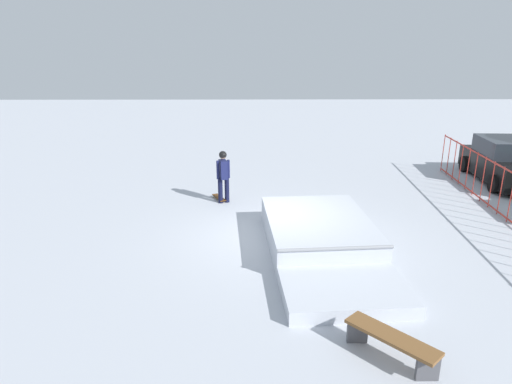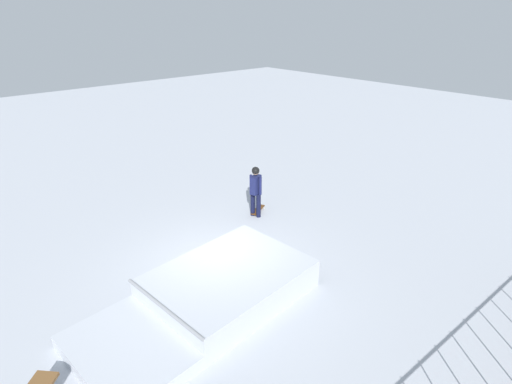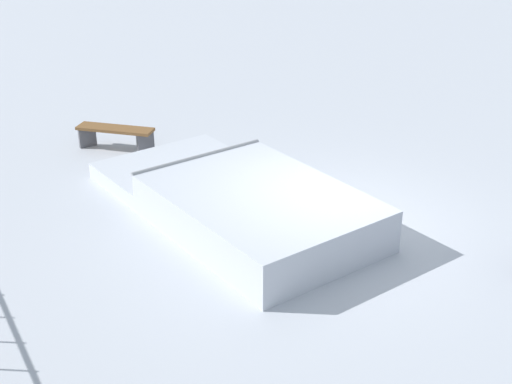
{
  "view_description": "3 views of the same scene",
  "coord_description": "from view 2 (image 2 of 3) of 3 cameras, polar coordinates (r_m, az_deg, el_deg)",
  "views": [
    {
      "loc": [
        11.44,
        -0.58,
        5.06
      ],
      "look_at": [
        -1.03,
        -0.48,
        0.9
      ],
      "focal_mm": 32.04,
      "sensor_mm": 36.0,
      "label": 1
    },
    {
      "loc": [
        5.32,
        7.43,
        6.19
      ],
      "look_at": [
        -2.47,
        -1.28,
        1.0
      ],
      "focal_mm": 28.55,
      "sensor_mm": 36.0,
      "label": 2
    },
    {
      "loc": [
        -7.71,
        6.43,
        5.32
      ],
      "look_at": [
        0.75,
        1.06,
        0.6
      ],
      "focal_mm": 48.61,
      "sensor_mm": 36.0,
      "label": 3
    }
  ],
  "objects": [
    {
      "name": "skater",
      "position": [
        13.06,
        -0.05,
        0.57
      ],
      "size": [
        0.43,
        0.42,
        1.73
      ],
      "rotation": [
        0.0,
        0.0,
        3.44
      ],
      "color": "black",
      "rests_on": "ground"
    },
    {
      "name": "ground_plane",
      "position": [
        11.03,
        -5.24,
        -10.29
      ],
      "size": [
        60.0,
        60.0,
        0.0
      ],
      "primitive_type": "plane",
      "color": "#B2B7C1"
    },
    {
      "name": "skateboard",
      "position": [
        13.73,
        0.25,
        -2.5
      ],
      "size": [
        0.81,
        0.52,
        0.09
      ],
      "rotation": [
        0.0,
        0.0,
        3.59
      ],
      "color": "#593314",
      "rests_on": "ground"
    },
    {
      "name": "skate_ramp",
      "position": [
        9.61,
        -5.99,
        -13.9
      ],
      "size": [
        5.58,
        2.99,
        0.74
      ],
      "rotation": [
        0.0,
        0.0,
        0.07
      ],
      "color": "silver",
      "rests_on": "ground"
    }
  ]
}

